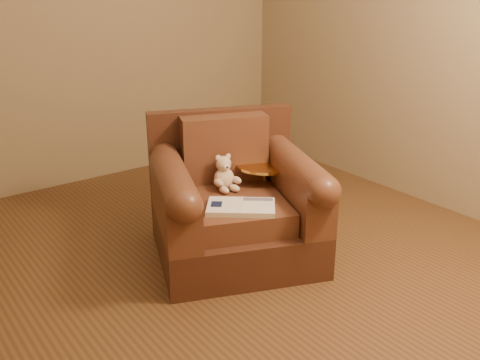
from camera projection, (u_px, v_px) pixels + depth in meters
floor at (206, 289)px, 2.89m from camera, size 4.00×4.00×0.00m
armchair at (234, 204)px, 3.17m from camera, size 1.16×1.14×0.82m
teddy_bear at (225, 176)px, 3.18m from camera, size 0.16×0.18×0.22m
guidebook at (241, 207)px, 2.92m from camera, size 0.43×0.41×0.03m
side_table at (264, 198)px, 3.38m from camera, size 0.36×0.36×0.50m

